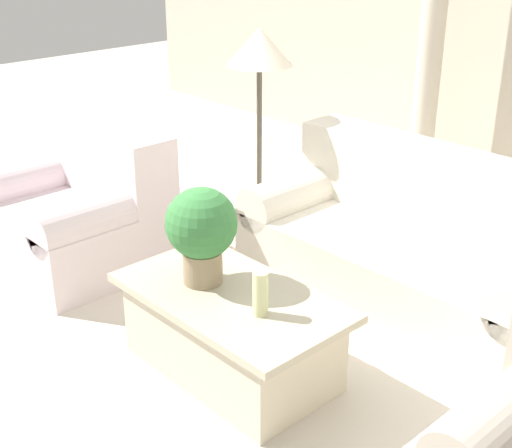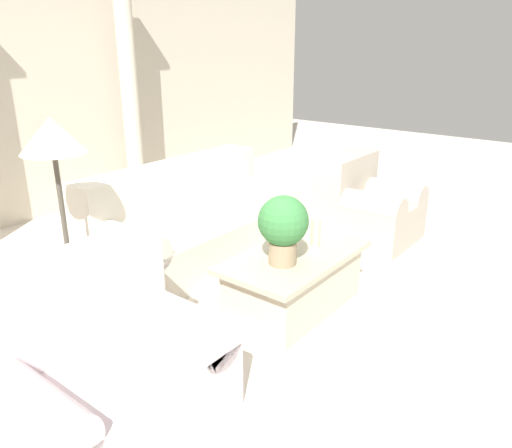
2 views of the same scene
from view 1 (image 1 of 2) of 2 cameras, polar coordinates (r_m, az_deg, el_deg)
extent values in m
plane|color=beige|center=(3.96, 3.32, -8.23)|extent=(16.00, 16.00, 0.00)
cube|color=beige|center=(4.18, 12.01, -3.74)|extent=(1.96, 0.90, 0.40)
cube|color=beige|center=(4.23, 14.81, 2.70)|extent=(1.96, 0.31, 0.45)
cylinder|color=beige|center=(4.55, 3.70, 2.51)|extent=(0.28, 0.90, 0.28)
cube|color=silver|center=(4.74, -14.42, -0.53)|extent=(1.13, 0.90, 0.40)
cube|color=silver|center=(4.72, -11.88, 5.20)|extent=(1.13, 0.31, 0.45)
cylinder|color=silver|center=(5.01, -17.12, 3.49)|extent=(0.28, 0.90, 0.28)
cylinder|color=silver|center=(4.30, -11.95, 0.71)|extent=(0.28, 0.90, 0.28)
cube|color=beige|center=(3.52, -1.98, -8.92)|extent=(1.01, 0.56, 0.39)
cube|color=#B3A98F|center=(3.40, -2.03, -5.86)|extent=(1.14, 0.64, 0.04)
cylinder|color=#937F60|center=(3.47, -4.28, -3.39)|extent=(0.19, 0.19, 0.16)
sphere|color=#387A3D|center=(3.37, -4.40, 0.08)|extent=(0.35, 0.35, 0.35)
cylinder|color=beige|center=(3.18, 0.36, -5.57)|extent=(0.07, 0.07, 0.21)
cylinder|color=#4C473D|center=(5.00, 0.25, -0.77)|extent=(0.27, 0.27, 0.03)
cylinder|color=#4C473D|center=(4.78, 0.26, 5.74)|extent=(0.04, 0.04, 1.16)
cone|color=beige|center=(4.61, 0.28, 14.02)|extent=(0.42, 0.42, 0.23)
cylinder|color=beige|center=(5.96, 14.00, 15.35)|extent=(0.20, 0.20, 2.57)
camera|label=2|loc=(5.01, -43.61, 15.14)|focal=35.00mm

